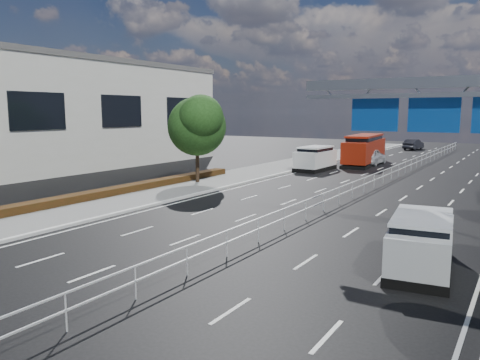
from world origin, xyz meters
The scene contains 11 objects.
ground centered at (0.00, 0.00, 0.00)m, with size 160.00×160.00×0.00m, color black.
median_fence centered at (0.00, 22.50, 0.53)m, with size 0.05×85.00×1.02m.
hedge_near centered at (-13.30, 5.00, 0.36)m, with size 1.00×36.00×0.44m, color black.
overhead_gantry centered at (6.74, 10.05, 5.61)m, with size 10.24×0.38×7.45m.
near_building centered at (-30.00, 18.00, 5.00)m, with size 12.00×38.00×10.00m, color beige.
near_tree_back centered at (-11.94, 17.97, 4.61)m, with size 4.84×4.51×6.69m.
white_minivan centered at (-7.64, 30.43, 1.10)m, with size 2.36×5.21×2.24m.
red_bus centered at (-5.29, 37.83, 1.61)m, with size 3.37×10.50×3.08m.
near_car_silver centered at (-4.63, 38.09, 0.85)m, with size 2.02×5.02×1.71m, color silver.
near_car_dark centered at (-5.18, 60.79, 0.75)m, with size 1.59×4.57×1.50m, color black.
silver_minivan centered at (6.50, 6.32, 0.95)m, with size 2.54×4.86×1.93m.
Camera 1 is at (9.49, -10.22, 5.42)m, focal length 35.00 mm.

